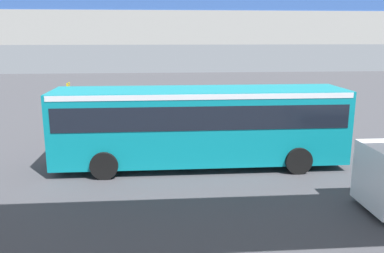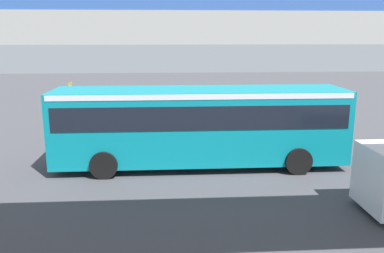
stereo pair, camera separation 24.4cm
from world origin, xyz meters
The scene contains 7 objects.
ground centered at (0.00, 0.00, 0.00)m, with size 80.00×80.00×0.00m, color #424247.
city_bus centered at (-1.20, 1.16, 1.88)m, with size 11.54×2.85×3.15m.
traffic_sign centered at (5.14, -4.43, 1.89)m, with size 0.08×0.60×2.80m.
lane_dash_leftmost centered at (-4.00, -2.08, 0.00)m, with size 2.00×0.20×0.01m, color silver.
lane_dash_left centered at (0.00, -2.08, 0.00)m, with size 2.00×0.20×0.01m, color silver.
lane_dash_centre centered at (4.00, -2.08, 0.00)m, with size 2.00×0.20×0.01m, color silver.
pedestrian_overpass centered at (0.00, 9.21, 4.95)m, with size 28.50×2.60×6.68m.
Camera 1 is at (0.34, 16.59, 5.22)m, focal length 37.09 mm.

